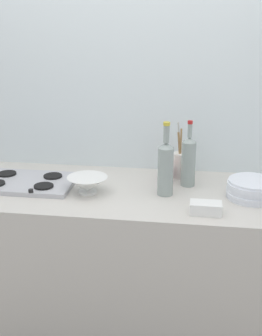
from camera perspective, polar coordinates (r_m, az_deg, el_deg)
name	(u,v)px	position (r m, az deg, el deg)	size (l,w,h in m)	color
ground_plane	(131,336)	(2.75, 0.00, -20.52)	(6.00, 6.00, 0.00)	#47423D
counter_block	(131,267)	(2.49, 0.00, -12.51)	(1.80, 0.70, 0.90)	beige
backsplash_panel	(141,132)	(2.58, 1.22, 4.60)	(1.90, 0.06, 2.22)	silver
stovetop_hob	(25,182)	(2.42, -13.34, -1.80)	(0.51, 0.33, 0.04)	#B2B2B7
plate_stack	(252,189)	(2.25, 15.09, -2.61)	(0.25, 0.24, 0.09)	white
wine_bottle_leftmost	(166,167)	(2.19, 4.41, 0.12)	(0.08, 0.08, 0.37)	gray
wine_bottle_mid_left	(189,161)	(2.32, 7.32, 0.94)	(0.07, 0.07, 0.35)	gray
mixing_bowl	(87,184)	(2.25, -5.55, -2.06)	(0.20, 0.20, 0.08)	white
butter_dish	(206,208)	(2.05, 9.48, -5.03)	(0.14, 0.08, 0.05)	white
utensil_crock	(181,164)	(2.46, 6.33, 0.50)	(0.09, 0.09, 0.32)	silver
condiment_jar_front	(166,174)	(2.40, 4.51, -0.72)	(0.07, 0.07, 0.09)	#66384C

